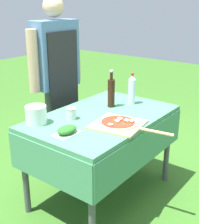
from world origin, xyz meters
TOP-DOWN VIEW (x-y plane):
  - ground_plane at (0.00, 0.00)m, footprint 12.00×12.00m
  - prep_table at (0.00, 0.00)m, footprint 1.23×0.80m
  - person_cook at (0.18, 0.68)m, footprint 0.61×0.22m
  - pizza_on_peel at (-0.09, -0.23)m, footprint 0.40×0.61m
  - oil_bottle at (0.22, 0.07)m, footprint 0.06×0.06m
  - water_bottle at (0.39, -0.03)m, footprint 0.06×0.06m
  - herb_container at (-0.43, -0.02)m, footprint 0.19×0.13m
  - mixing_tub at (-0.43, 0.29)m, footprint 0.16×0.16m
  - sauce_jar at (-0.20, 0.15)m, footprint 0.08×0.08m

SIDE VIEW (x-z plane):
  - ground_plane at x=0.00m, z-range 0.00..0.00m
  - prep_table at x=0.00m, z-range 0.27..1.00m
  - pizza_on_peel at x=-0.09m, z-range 0.72..0.77m
  - herb_container at x=-0.43m, z-range 0.73..0.79m
  - sauce_jar at x=-0.20m, z-range 0.73..0.82m
  - mixing_tub at x=-0.43m, z-range 0.73..0.87m
  - oil_bottle at x=0.22m, z-range 0.70..1.02m
  - water_bottle at x=0.39m, z-range 0.73..1.00m
  - person_cook at x=0.18m, z-range 0.15..1.78m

